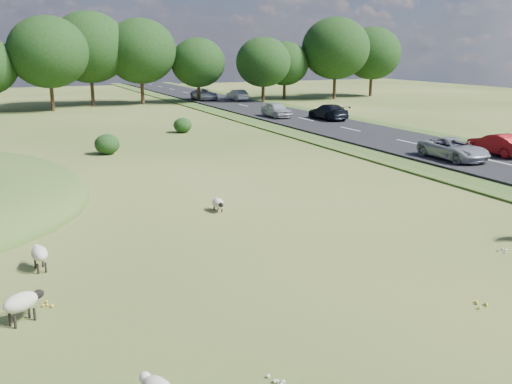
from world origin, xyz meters
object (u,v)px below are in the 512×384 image
(sheep_1, at_px, (22,302))
(car_2, at_px, (454,149))
(car_0, at_px, (276,110))
(car_3, at_px, (237,95))
(car_1, at_px, (328,112))
(car_4, at_px, (204,94))
(car_6, at_px, (498,144))
(sheep_0, at_px, (39,253))
(sheep_4, at_px, (218,203))

(sheep_1, relative_size, car_2, 0.25)
(car_0, distance_m, car_3, 20.16)
(sheep_1, bearing_deg, car_0, 25.42)
(sheep_1, relative_size, car_3, 0.27)
(sheep_1, bearing_deg, car_1, 18.56)
(sheep_1, relative_size, car_4, 0.22)
(car_0, relative_size, car_4, 0.83)
(car_2, bearing_deg, car_4, 90.00)
(car_2, height_order, car_6, car_6)
(sheep_0, bearing_deg, car_2, -76.83)
(car_3, height_order, car_6, car_3)
(car_1, xyz_separation_m, car_6, (0.00, -21.43, -0.06))
(car_1, bearing_deg, sheep_0, 45.95)
(car_0, relative_size, car_6, 1.06)
(car_0, bearing_deg, car_6, -81.48)
(sheep_4, bearing_deg, sheep_1, -44.03)
(car_1, distance_m, car_4, 26.73)
(car_2, relative_size, car_4, 0.90)
(sheep_1, bearing_deg, car_3, 32.59)
(car_0, bearing_deg, car_2, -90.00)
(car_3, height_order, car_4, car_4)
(sheep_0, bearing_deg, car_6, -78.99)
(sheep_0, distance_m, car_6, 30.23)
(car_4, distance_m, car_6, 48.03)
(car_4, xyz_separation_m, car_6, (3.80, -47.88, -0.05))
(car_2, xyz_separation_m, car_3, (3.80, 45.24, 0.06))
(sheep_4, distance_m, car_4, 55.09)
(sheep_0, relative_size, car_3, 0.26)
(car_4, relative_size, car_6, 1.27)
(sheep_0, height_order, car_3, car_3)
(sheep_4, bearing_deg, sheep_0, -58.94)
(sheep_4, xyz_separation_m, car_6, (21.25, 4.37, 0.58))
(car_2, relative_size, car_6, 1.15)
(sheep_0, relative_size, car_0, 0.26)
(sheep_1, xyz_separation_m, car_1, (29.67, 33.72, 0.42))
(car_0, relative_size, car_3, 1.01)
(car_3, bearing_deg, sheep_0, 61.64)
(car_6, bearing_deg, sheep_4, 11.63)
(car_3, relative_size, car_6, 1.05)
(car_2, bearing_deg, car_1, 79.98)
(sheep_0, height_order, sheep_1, sheep_1)
(car_4, height_order, car_6, car_4)
(sheep_0, height_order, car_6, car_6)
(car_0, bearing_deg, car_4, 90.00)
(sheep_1, xyz_separation_m, car_0, (25.87, 37.66, 0.42))
(car_3, bearing_deg, car_2, 85.20)
(car_3, relative_size, car_4, 0.82)
(car_1, xyz_separation_m, car_2, (-3.80, -21.50, -0.08))
(sheep_4, relative_size, car_0, 0.23)
(car_0, xyz_separation_m, car_3, (3.80, 19.80, -0.03))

